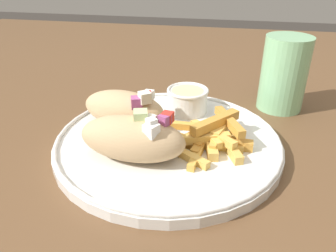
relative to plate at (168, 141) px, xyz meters
name	(u,v)px	position (x,y,z in m)	size (l,w,h in m)	color
table	(149,169)	(-0.03, 0.02, -0.07)	(1.58, 1.58, 0.75)	brown
plate	(168,141)	(0.00, 0.00, 0.00)	(0.31, 0.31, 0.02)	white
pita_sandwich_near	(134,138)	(-0.03, -0.05, 0.03)	(0.14, 0.07, 0.06)	tan
pita_sandwich_far	(124,109)	(-0.07, 0.03, 0.03)	(0.14, 0.08, 0.06)	tan
fries_pile	(209,137)	(0.06, 0.00, 0.02)	(0.14, 0.13, 0.03)	#E5B251
sauce_ramekin	(188,99)	(0.01, 0.09, 0.03)	(0.07, 0.07, 0.04)	white
water_glass	(283,77)	(0.17, 0.17, 0.05)	(0.08, 0.08, 0.12)	#8CCC93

